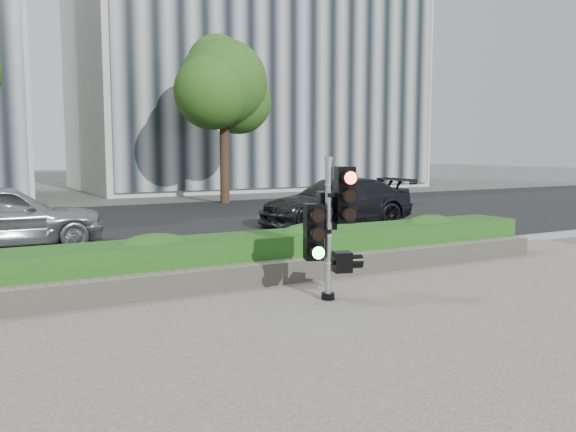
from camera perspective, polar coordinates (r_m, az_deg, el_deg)
The scene contains 11 objects.
ground at distance 7.63m, azimuth 2.25°, elevation -9.62°, with size 120.00×120.00×0.00m, color #51514C.
sidewalk at distance 5.76m, azimuth 15.80°, elevation -15.08°, with size 16.00×11.00×0.03m, color #9E9389.
road at distance 16.84m, azimuth -15.77°, elevation -1.08°, with size 60.00×13.00×0.02m, color black.
curb at distance 10.37m, azimuth -6.89°, elevation -5.08°, with size 60.00×0.25×0.12m, color gray.
stone_wall at distance 9.21m, azimuth -3.94°, elevation -5.59°, with size 12.00×0.32×0.34m, color gray.
hedge at distance 9.76m, azimuth -5.57°, elevation -3.91°, with size 12.00×1.00×0.68m, color green.
building_right at distance 34.83m, azimuth -3.84°, elevation 12.67°, with size 18.00×10.00×12.00m, color #B7B7B2.
tree_right at distance 23.84m, azimuth -6.12°, elevation 11.96°, with size 4.10×3.58×6.53m.
traffic_signal at distance 8.33m, azimuth 3.94°, elevation -0.49°, with size 0.72×0.59×1.96m.
car_silver at distance 13.97m, azimuth -25.27°, elevation 0.00°, with size 1.64×4.07×1.39m, color #9FA2A5.
car_dark at distance 16.75m, azimuth 4.52°, elevation 1.35°, with size 1.81×4.44×1.29m, color black.
Camera 1 is at (-3.83, -6.27, 2.08)m, focal length 38.00 mm.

